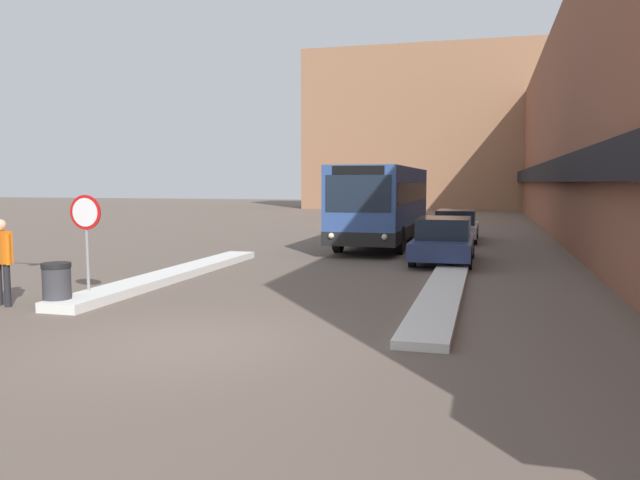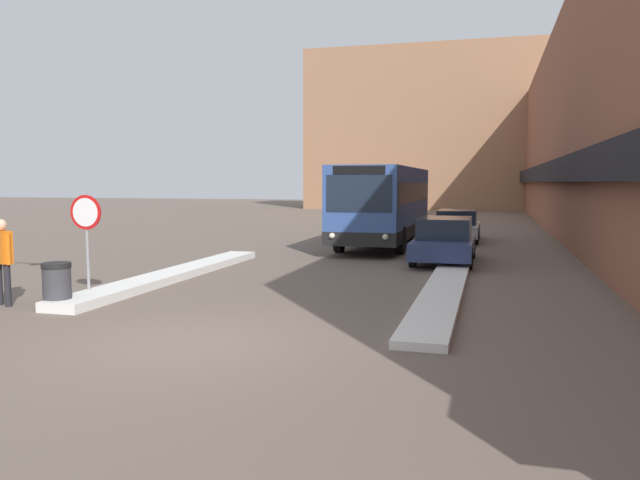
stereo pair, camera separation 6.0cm
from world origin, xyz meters
The scene contains 11 objects.
ground_plane centered at (0.00, 0.00, 0.00)m, with size 160.00×160.00×0.00m, color #66564C.
building_row_right centered at (9.98, 24.00, 5.25)m, with size 5.50×60.00×10.53m.
building_backdrop_far centered at (0.00, 53.11, 7.60)m, with size 26.00×8.00×15.20m.
snow_bank_left centered at (-3.60, 6.17, 0.10)m, with size 0.90×9.64×0.21m.
snow_bank_right centered at (3.60, 5.87, 0.07)m, with size 0.90×10.79×0.15m.
city_bus centered at (0.39, 16.55, 1.72)m, with size 2.55×10.50×3.17m.
parked_car_front centered at (3.20, 11.45, 0.73)m, with size 1.88×4.55×1.44m.
parked_car_middle centered at (3.20, 19.16, 0.70)m, with size 1.90×4.53×1.36m.
stop_sign centered at (-3.92, 2.86, 1.68)m, with size 0.76×0.08×2.31m.
pedestrian centered at (-5.19, 1.78, 1.10)m, with size 0.57×0.37×1.82m.
trash_bin centered at (-3.91, 1.82, 0.48)m, with size 0.59×0.59×0.95m.
Camera 2 is at (4.62, -8.90, 2.59)m, focal length 35.00 mm.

